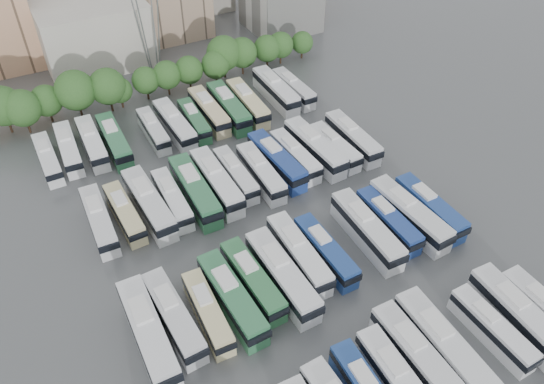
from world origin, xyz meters
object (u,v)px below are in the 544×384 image
bus_r3_s3 (114,140)px  bus_r3_s7 (194,121)px  bus_r1_s6 (282,275)px  bus_r3_s0 (48,159)px  bus_r0_s8 (417,358)px  bus_r2_s3 (149,203)px  bus_r1_s7 (299,254)px  bus_r1_s10 (367,230)px  bus_r1_s12 (409,214)px  bus_r2_s10 (295,156)px  bus_r2_s1 (99,220)px  bus_r0_s9 (444,347)px  bus_r1_s5 (253,280)px  bus_r2_s2 (125,213)px  bus_r2_s12 (335,147)px  bus_r3_s12 (276,90)px  bus_r0_s7 (399,383)px  bus_r3_s1 (68,149)px  bus_r3_s2 (92,143)px  bus_r3_s8 (209,111)px  bus_r1_s1 (148,332)px  bus_r3_s10 (248,103)px  bus_r1_s3 (208,312)px  bus_r3_s6 (175,125)px  bus_r3_s5 (153,130)px  bus_r0_s12 (520,317)px  bus_r2_s6 (217,182)px  bus_r0_s11 (492,329)px  bus_r3_s13 (293,88)px  bus_r2_s7 (236,174)px  bus_r1_s11 (388,221)px  bus_r2_s4 (172,199)px  bus_r1_s13 (430,208)px  bus_r2_s5 (195,190)px  bus_r1_s4 (232,298)px  bus_r2_s13 (353,138)px  bus_r1_s2 (174,316)px

bus_r3_s3 → bus_r3_s7: bus_r3_s3 is taller
bus_r1_s6 → bus_r3_s0: (-19.83, 36.75, -0.37)m
bus_r0_s8 → bus_r2_s3: bearing=115.7°
bus_r1_s7 → bus_r1_s10: bus_r1_s10 is taller
bus_r1_s12 → bus_r2_s10: size_ratio=1.17×
bus_r2_s1 → bus_r0_s9: bearing=-51.8°
bus_r1_s5 → bus_r2_s2: 20.89m
bus_r2_s12 → bus_r3_s12: 18.81m
bus_r0_s7 → bus_r3_s1: size_ratio=1.03×
bus_r3_s2 → bus_r3_s8: (19.60, -0.23, 0.07)m
bus_r1_s1 → bus_r1_s6: bearing=1.1°
bus_r1_s12 → bus_r0_s8: bearing=-130.1°
bus_r2_s10 → bus_r3_s10: bus_r3_s10 is taller
bus_r1_s3 → bus_r3_s6: (9.73, 36.39, 0.29)m
bus_r1_s6 → bus_r1_s10: bus_r1_s6 is taller
bus_r2_s1 → bus_r3_s5: size_ratio=1.10×
bus_r0_s12 → bus_r3_s7: bearing=109.3°
bus_r3_s6 → bus_r2_s6: bearing=-91.3°
bus_r2_s12 → bus_r2_s3: bearing=176.9°
bus_r1_s6 → bus_r2_s2: bus_r1_s6 is taller
bus_r3_s1 → bus_r0_s11: bearing=-56.1°
bus_r3_s13 → bus_r3_s8: bearing=178.9°
bus_r3_s1 → bus_r3_s10: bearing=-0.0°
bus_r2_s3 → bus_r2_s6: (9.91, -0.08, -0.02)m
bus_r1_s10 → bus_r2_s7: size_ratio=1.19×
bus_r1_s11 → bus_r2_s1: bus_r2_s1 is taller
bus_r2_s4 → bus_r2_s10: (19.76, 0.47, 0.04)m
bus_r3_s0 → bus_r3_s7: (23.31, -0.72, -0.05)m
bus_r1_s6 → bus_r1_s13: size_ratio=1.12×
bus_r1_s6 → bus_r3_s7: 36.20m
bus_r1_s12 → bus_r2_s5: 29.19m
bus_r2_s7 → bus_r0_s8: bearing=-84.0°
bus_r1_s6 → bus_r2_s10: 23.70m
bus_r1_s7 → bus_r1_s11: 13.34m
bus_r2_s1 → bus_r3_s10: 34.19m
bus_r0_s7 → bus_r3_s5: bus_r0_s7 is taller
bus_r1_s4 → bus_r1_s13: 29.81m
bus_r2_s7 → bus_r3_s13: 26.15m
bus_r3_s8 → bus_r2_s5: bearing=-118.1°
bus_r1_s7 → bus_r2_s13: size_ratio=1.01×
bus_r0_s9 → bus_r1_s10: size_ratio=1.03×
bus_r0_s8 → bus_r3_s8: 53.14m
bus_r0_s11 → bus_r2_s10: (-3.26, 36.55, 0.12)m
bus_r1_s10 → bus_r1_s11: bearing=6.1°
bus_r2_s2 → bus_r3_s0: 18.42m
bus_r1_s2 → bus_r3_s8: bus_r3_s8 is taller
bus_r0_s11 → bus_r2_s4: bearing=121.7°
bus_r1_s5 → bus_r1_s13: bus_r1_s13 is taller
bus_r1_s11 → bus_r2_s10: bus_r2_s10 is taller
bus_r0_s7 → bus_r2_s1: bearing=120.9°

